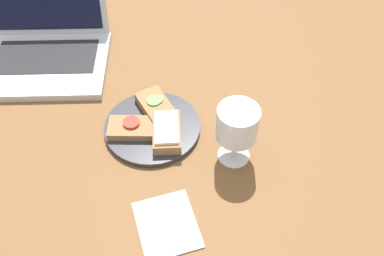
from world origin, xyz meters
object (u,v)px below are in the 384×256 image
at_px(sandwich_with_cheese, 167,131).
at_px(wine_glass, 237,126).
at_px(sandwich_with_cucumber, 156,107).
at_px(sandwich_with_tomato, 132,128).
at_px(plate, 152,127).
at_px(laptop, 45,49).
at_px(napkin, 167,225).

relative_size(sandwich_with_cheese, wine_glass, 0.77).
distance_m(sandwich_with_cucumber, sandwich_with_tomato, 0.08).
bearing_deg(wine_glass, plate, 155.54).
distance_m(wine_glass, laptop, 0.59).
bearing_deg(plate, sandwich_with_tomato, -162.64).
bearing_deg(sandwich_with_cucumber, sandwich_with_tomato, -131.91).
height_order(plate, sandwich_with_cucumber, sandwich_with_cucumber).
height_order(sandwich_with_cucumber, napkin, sandwich_with_cucumber).
bearing_deg(laptop, sandwich_with_cheese, -41.98).
distance_m(sandwich_with_cheese, sandwich_with_cucumber, 0.08).
relative_size(wine_glass, laptop, 0.45).
distance_m(plate, wine_glass, 0.22).
xyz_separation_m(plate, sandwich_with_tomato, (-0.04, -0.01, 0.02)).
distance_m(wine_glass, napkin, 0.24).
xyz_separation_m(sandwich_with_cucumber, laptop, (-0.30, 0.21, 0.01)).
bearing_deg(sandwich_with_cheese, napkin, -89.71).
relative_size(plate, wine_glass, 1.52).
distance_m(plate, sandwich_with_cheese, 0.05).
relative_size(sandwich_with_tomato, napkin, 0.83).
bearing_deg(laptop, sandwich_with_tomato, -48.20).
relative_size(sandwich_with_cucumber, sandwich_with_tomato, 1.18).
xyz_separation_m(sandwich_with_cucumber, napkin, (0.03, -0.29, -0.02)).
bearing_deg(laptop, plate, -41.96).
relative_size(plate, laptop, 0.68).
relative_size(plate, napkin, 1.67).
bearing_deg(wine_glass, laptop, 143.95).
relative_size(sandwich_with_cucumber, wine_glass, 0.89).
distance_m(sandwich_with_cheese, wine_glass, 0.17).
bearing_deg(wine_glass, sandwich_with_cucumber, 143.17).
bearing_deg(napkin, sandwich_with_cucumber, 95.07).
bearing_deg(sandwich_with_tomato, sandwich_with_cheese, -12.43).
bearing_deg(sandwich_with_cheese, laptop, 138.02).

